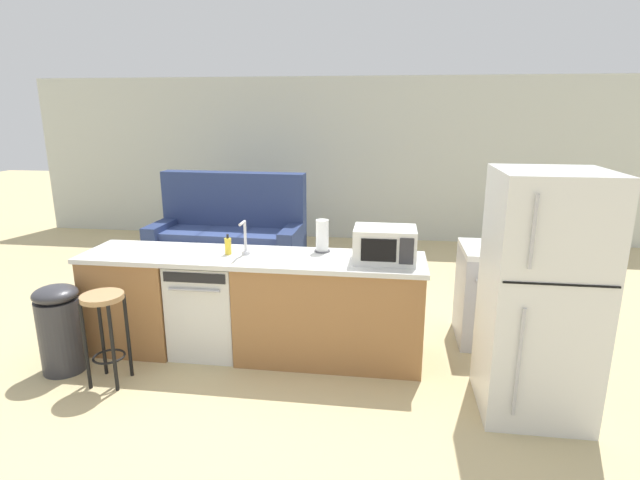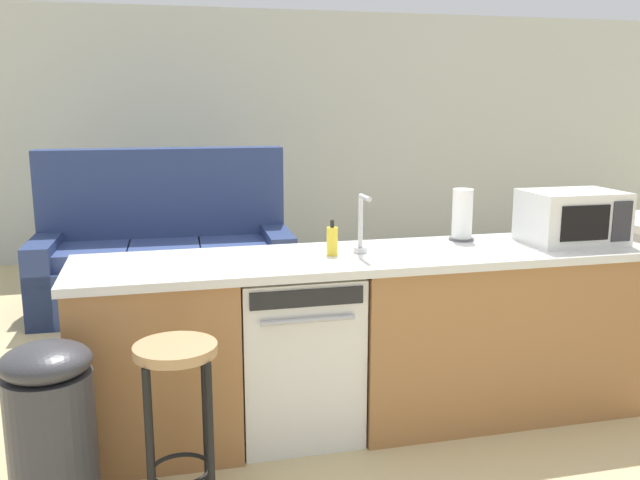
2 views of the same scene
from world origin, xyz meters
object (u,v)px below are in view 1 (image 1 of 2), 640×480
at_px(refrigerator, 540,296).
at_px(soap_bottle, 228,246).
at_px(bar_stool, 105,319).
at_px(dishwasher, 209,305).
at_px(couch, 230,238).
at_px(paper_towel_roll, 322,236).
at_px(trash_bin, 60,328).
at_px(stove_range, 501,295).
at_px(kettle, 523,236).
at_px(microwave, 385,244).

distance_m(refrigerator, soap_bottle, 2.47).
xyz_separation_m(soap_bottle, bar_stool, (-0.79, -0.66, -0.44)).
height_order(dishwasher, soap_bottle, soap_bottle).
height_order(dishwasher, couch, couch).
height_order(paper_towel_roll, bar_stool, paper_towel_roll).
bearing_deg(paper_towel_roll, refrigerator, -24.97).
xyz_separation_m(dishwasher, trash_bin, (-1.08, -0.52, -0.04)).
bearing_deg(stove_range, trash_bin, -163.74).
xyz_separation_m(dishwasher, bar_stool, (-0.60, -0.65, 0.11)).
distance_m(dishwasher, trash_bin, 1.20).
relative_size(soap_bottle, kettle, 0.86).
xyz_separation_m(refrigerator, couch, (-3.18, 2.95, -0.47)).
height_order(bar_stool, couch, couch).
distance_m(dishwasher, microwave, 1.64).
relative_size(stove_range, paper_towel_roll, 3.19).
height_order(refrigerator, soap_bottle, refrigerator).
xyz_separation_m(paper_towel_roll, trash_bin, (-2.06, -0.73, -0.66)).
bearing_deg(stove_range, soap_bottle, -167.39).
xyz_separation_m(refrigerator, soap_bottle, (-2.40, 0.56, 0.11)).
bearing_deg(trash_bin, soap_bottle, 22.77).
bearing_deg(kettle, stove_range, -142.29).
bearing_deg(refrigerator, bar_stool, -178.22).
xyz_separation_m(paper_towel_roll, bar_stool, (-1.58, -0.85, -0.50)).
height_order(microwave, paper_towel_roll, paper_towel_roll).
relative_size(stove_range, kettle, 4.39).
distance_m(stove_range, microwave, 1.34).
height_order(paper_towel_roll, couch, couch).
relative_size(trash_bin, couch, 0.37).
xyz_separation_m(refrigerator, trash_bin, (-3.68, 0.02, -0.48)).
distance_m(refrigerator, kettle, 1.25).
distance_m(refrigerator, bar_stool, 3.21).
xyz_separation_m(stove_range, soap_bottle, (-2.40, -0.54, 0.52)).
xyz_separation_m(dishwasher, stove_range, (2.60, 0.55, 0.03)).
bearing_deg(refrigerator, stove_range, 89.99).
height_order(dishwasher, microwave, microwave).
relative_size(dishwasher, paper_towel_roll, 2.98).
relative_size(stove_range, bar_stool, 1.22).
bearing_deg(couch, refrigerator, -42.81).
distance_m(refrigerator, paper_towel_roll, 1.79).
bearing_deg(soap_bottle, kettle, 14.56).
bearing_deg(dishwasher, paper_towel_roll, 11.72).
distance_m(kettle, couch, 3.81).
xyz_separation_m(dishwasher, paper_towel_roll, (0.98, 0.20, 0.62)).
bearing_deg(bar_stool, paper_towel_roll, 28.39).
bearing_deg(paper_towel_roll, stove_range, 12.02).
bearing_deg(microwave, paper_towel_roll, 159.23).
bearing_deg(refrigerator, trash_bin, 179.62).
bearing_deg(kettle, paper_towel_roll, -165.11).
height_order(stove_range, microwave, microwave).
distance_m(refrigerator, couch, 4.36).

